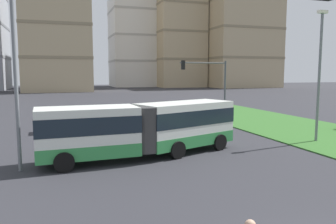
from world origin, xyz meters
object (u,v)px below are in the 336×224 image
object	(u,v)px
articulated_bus	(143,128)
apartment_tower_east	(240,32)
apartment_tower_eastcentre	(176,22)
apartment_tower_westcentre	(55,11)
traffic_light_far_right	(210,80)
streetlight_left	(15,69)
car_white_van	(67,123)
traffic_light_near_left	(100,123)
streetlight_median	(319,71)
apartment_tower_centre	(135,13)

from	to	relation	value
articulated_bus	apartment_tower_east	world-z (taller)	apartment_tower_east
articulated_bus	apartment_tower_eastcentre	xyz separation A→B (m)	(34.33, 91.69, 20.36)
apartment_tower_westcentre	traffic_light_far_right	bearing A→B (deg)	-78.32
traffic_light_far_right	apartment_tower_eastcentre	distance (m)	87.98
streetlight_left	apartment_tower_east	size ratio (longest dim) A/B	0.25
car_white_van	apartment_tower_east	distance (m)	93.09
car_white_van	streetlight_left	distance (m)	11.84
traffic_light_near_left	apartment_tower_eastcentre	xyz separation A→B (m)	(38.53, 107.20, 17.65)
articulated_bus	traffic_light_far_right	size ratio (longest dim) A/B	2.02
apartment_tower_eastcentre	apartment_tower_westcentre	bearing A→B (deg)	-154.78
traffic_light_near_left	articulated_bus	bearing A→B (deg)	74.85
traffic_light_near_left	car_white_van	bearing A→B (deg)	89.56
car_white_van	streetlight_median	bearing A→B (deg)	-30.31
traffic_light_far_right	streetlight_median	xyz separation A→B (m)	(3.82, -9.24, 0.82)
streetlight_median	apartment_tower_westcentre	bearing A→B (deg)	103.11
streetlight_median	apartment_tower_eastcentre	size ratio (longest dim) A/B	0.20
car_white_van	traffic_light_near_left	distance (m)	25.62
traffic_light_near_left	streetlight_left	size ratio (longest dim) A/B	0.70
apartment_tower_centre	streetlight_median	bearing A→B (deg)	-95.29
car_white_van	apartment_tower_westcentre	world-z (taller)	apartment_tower_westcentre
apartment_tower_westcentre	apartment_tower_east	size ratio (longest dim) A/B	1.11
articulated_bus	apartment_tower_east	xyz separation A→B (m)	(53.08, 81.28, 16.59)
traffic_light_near_left	apartment_tower_east	xyz separation A→B (m)	(57.28, 96.79, 13.88)
car_white_van	traffic_light_far_right	xyz separation A→B (m)	(12.61, -0.36, 3.33)
streetlight_median	apartment_tower_westcentre	distance (m)	76.60
articulated_bus	apartment_tower_westcentre	bearing A→B (deg)	93.59
traffic_light_near_left	streetlight_left	bearing A→B (deg)	98.83
apartment_tower_westcentre	apartment_tower_centre	xyz separation A→B (m)	(26.03, 24.11, 4.91)
apartment_tower_east	streetlight_left	bearing A→B (deg)	-125.92
traffic_light_far_right	apartment_tower_eastcentre	world-z (taller)	apartment_tower_eastcentre
car_white_van	apartment_tower_east	size ratio (longest dim) A/B	0.12
articulated_bus	car_white_van	distance (m)	10.68
traffic_light_near_left	streetlight_left	distance (m)	14.77
articulated_bus	streetlight_median	xyz separation A→B (m)	(12.43, 0.25, 3.26)
traffic_light_near_left	apartment_tower_centre	bearing A→B (deg)	77.22
streetlight_left	apartment_tower_eastcentre	world-z (taller)	apartment_tower_eastcentre
apartment_tower_eastcentre	car_white_van	bearing A→B (deg)	-115.10
traffic_light_far_right	apartment_tower_centre	distance (m)	91.34
articulated_bus	streetlight_median	distance (m)	12.85
articulated_bus	apartment_tower_east	distance (m)	98.49
streetlight_left	apartment_tower_westcentre	xyz separation A→B (m)	(1.86, 74.28, 15.19)
car_white_van	apartment_tower_centre	distance (m)	94.41
apartment_tower_westcentre	apartment_tower_eastcentre	size ratio (longest dim) A/B	0.92
articulated_bus	traffic_light_far_right	distance (m)	13.04
traffic_light_near_left	streetlight_median	xyz separation A→B (m)	(16.62, 15.76, 0.55)
apartment_tower_centre	traffic_light_near_left	bearing A→B (deg)	-102.78
streetlight_median	apartment_tower_centre	bearing A→B (deg)	84.71
streetlight_median	apartment_tower_east	xyz separation A→B (m)	(40.66, 81.03, 13.33)
articulated_bus	streetlight_median	world-z (taller)	streetlight_median
apartment_tower_eastcentre	streetlight_left	bearing A→B (deg)	-113.77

